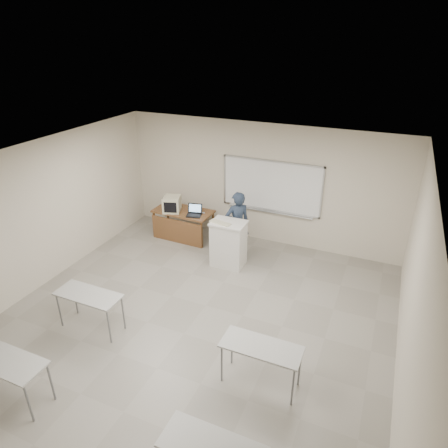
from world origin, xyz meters
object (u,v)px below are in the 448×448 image
at_px(laptop, 195,213).
at_px(crt_monitor, 172,204).
at_px(instructor_desk, 181,219).
at_px(whiteboard, 271,187).
at_px(podium, 228,244).
at_px(mouse, 203,213).
at_px(presenter, 237,224).
at_px(keyboard, 220,223).

bearing_deg(laptop, crt_monitor, 165.88).
bearing_deg(instructor_desk, whiteboard, 22.15).
bearing_deg(crt_monitor, podium, -38.70).
bearing_deg(mouse, podium, -58.30).
bearing_deg(instructor_desk, mouse, 18.20).
bearing_deg(crt_monitor, laptop, -18.46).
bearing_deg(podium, presenter, 87.88).
bearing_deg(presenter, keyboard, 34.34).
distance_m(instructor_desk, keyboard, 1.74).
bearing_deg(mouse, crt_monitor, 173.01).
height_order(podium, crt_monitor, crt_monitor).
bearing_deg(whiteboard, crt_monitor, -161.36).
height_order(instructor_desk, mouse, mouse).
xyz_separation_m(whiteboard, instructor_desk, (-2.10, -0.78, -0.93)).
height_order(crt_monitor, mouse, crt_monitor).
height_order(mouse, keyboard, keyboard).
xyz_separation_m(mouse, keyboard, (0.90, -0.97, 0.32)).
bearing_deg(laptop, mouse, 34.70).
bearing_deg(crt_monitor, whiteboard, -0.01).
bearing_deg(presenter, mouse, -59.49).
bearing_deg(presenter, laptop, -49.55).
xyz_separation_m(instructor_desk, podium, (1.60, -0.69, -0.01)).
height_order(instructor_desk, podium, podium).
xyz_separation_m(podium, laptop, (-1.20, 0.68, 0.27)).
height_order(instructor_desk, laptop, laptop).
distance_m(instructor_desk, mouse, 0.61).
xyz_separation_m(podium, crt_monitor, (-1.85, 0.68, 0.40)).
relative_size(whiteboard, presenter, 1.53).
relative_size(keyboard, presenter, 0.30).
xyz_separation_m(crt_monitor, presenter, (1.86, -0.18, -0.13)).
height_order(keyboard, presenter, presenter).
xyz_separation_m(whiteboard, laptop, (-1.70, -0.79, -0.67)).
bearing_deg(mouse, whiteboard, 2.43).
relative_size(whiteboard, mouse, 28.71).
xyz_separation_m(keyboard, presenter, (0.16, 0.61, -0.28)).
xyz_separation_m(whiteboard, podium, (-0.50, -1.47, -0.94)).
distance_m(instructor_desk, crt_monitor, 0.46).
distance_m(instructor_desk, laptop, 0.47).
xyz_separation_m(podium, presenter, (0.01, 0.49, 0.27)).
height_order(whiteboard, keyboard, whiteboard).
relative_size(crt_monitor, presenter, 0.29).
distance_m(whiteboard, podium, 1.81).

